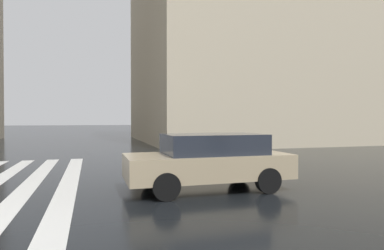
# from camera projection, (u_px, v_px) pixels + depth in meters

# --- Properties ---
(haussmann_block_corner) EXTENTS (16.90, 23.15, 25.18)m
(haussmann_block_corner) POSITION_uv_depth(u_px,v_px,m) (273.00, 1.00, 29.62)
(haussmann_block_corner) COLOR beige
(haussmann_block_corner) RESTS_ON ground_plane
(car_champagne) EXTENTS (1.85, 4.10, 1.41)m
(car_champagne) POSITION_uv_depth(u_px,v_px,m) (209.00, 160.00, 8.44)
(car_champagne) COLOR tan
(car_champagne) RESTS_ON ground_plane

